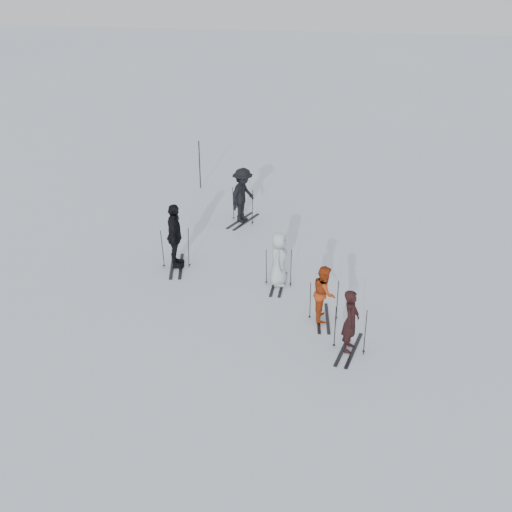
{
  "coord_description": "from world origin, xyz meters",
  "views": [
    {
      "loc": [
        2.9,
        -14.89,
        8.91
      ],
      "look_at": [
        0.0,
        1.0,
        1.0
      ],
      "focal_mm": 45.0,
      "sensor_mm": 36.0,
      "label": 1
    }
  ],
  "objects": [
    {
      "name": "skier_near_dark",
      "position": [
        2.78,
        -1.7,
        0.8
      ],
      "size": [
        0.49,
        0.65,
        1.61
      ],
      "primitive_type": "imported",
      "rotation": [
        0.0,
        0.0,
        1.38
      ],
      "color": "black",
      "rests_on": "ground"
    },
    {
      "name": "skier_red",
      "position": [
        2.04,
        -0.37,
        0.75
      ],
      "size": [
        0.66,
        0.8,
        1.51
      ],
      "primitive_type": "imported",
      "rotation": [
        0.0,
        0.0,
        1.7
      ],
      "color": "#A33812",
      "rests_on": "ground"
    },
    {
      "name": "skier_uphill_far",
      "position": [
        -1.33,
        5.68,
        0.97
      ],
      "size": [
        1.1,
        1.42,
        1.94
      ],
      "primitive_type": "imported",
      "rotation": [
        0.0,
        0.0,
        1.22
      ],
      "color": "black",
      "rests_on": "ground"
    },
    {
      "name": "skier_grey",
      "position": [
        0.61,
        1.28,
        0.8
      ],
      "size": [
        0.52,
        0.79,
        1.6
      ],
      "primitive_type": "imported",
      "rotation": [
        0.0,
        0.0,
        1.59
      ],
      "color": "#B7BCC2",
      "rests_on": "ground"
    },
    {
      "name": "skis_red",
      "position": [
        2.04,
        -0.37,
        0.57
      ],
      "size": [
        1.66,
        1.03,
        1.14
      ],
      "primitive_type": null,
      "rotation": [
        0.0,
        0.0,
        1.7
      ],
      "color": "black",
      "rests_on": "ground"
    },
    {
      "name": "skier_uphill_left",
      "position": [
        -2.63,
        1.85,
        1.0
      ],
      "size": [
        0.75,
        1.25,
        2.0
      ],
      "primitive_type": "imported",
      "rotation": [
        0.0,
        0.0,
        1.81
      ],
      "color": "black",
      "rests_on": "ground"
    },
    {
      "name": "piste_marker",
      "position": [
        -3.7,
        8.79,
        0.97
      ],
      "size": [
        0.05,
        0.05,
        1.94
      ],
      "primitive_type": "cylinder",
      "rotation": [
        0.0,
        0.0,
        0.09
      ],
      "color": "black",
      "rests_on": "ground"
    },
    {
      "name": "skis_near_dark",
      "position": [
        2.78,
        -1.7,
        0.6
      ],
      "size": [
        1.79,
        1.17,
        1.2
      ],
      "primitive_type": null,
      "rotation": [
        0.0,
        0.0,
        1.38
      ],
      "color": "black",
      "rests_on": "ground"
    },
    {
      "name": "skis_grey",
      "position": [
        0.61,
        1.28,
        0.58
      ],
      "size": [
        1.6,
        0.87,
        1.16
      ],
      "primitive_type": null,
      "rotation": [
        0.0,
        0.0,
        1.59
      ],
      "color": "black",
      "rests_on": "ground"
    },
    {
      "name": "skis_uphill_far",
      "position": [
        -1.33,
        5.68,
        0.64
      ],
      "size": [
        1.98,
        1.48,
        1.29
      ],
      "primitive_type": null,
      "rotation": [
        0.0,
        0.0,
        1.22
      ],
      "color": "black",
      "rests_on": "ground"
    },
    {
      "name": "ground",
      "position": [
        0.0,
        0.0,
        0.0
      ],
      "size": [
        120.0,
        120.0,
        0.0
      ],
      "primitive_type": "plane",
      "color": "silver",
      "rests_on": "ground"
    },
    {
      "name": "skis_uphill_left",
      "position": [
        -2.63,
        1.85,
        0.64
      ],
      "size": [
        1.93,
        1.32,
        1.28
      ],
      "primitive_type": null,
      "rotation": [
        0.0,
        0.0,
        1.81
      ],
      "color": "black",
      "rests_on": "ground"
    }
  ]
}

